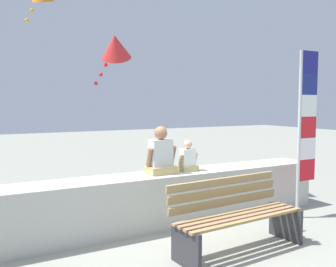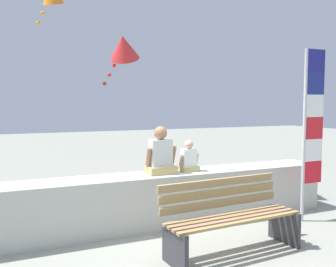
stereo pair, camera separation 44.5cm
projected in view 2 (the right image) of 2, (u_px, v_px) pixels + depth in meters
ground_plane at (189, 246)px, 4.78m from camera, size 40.00×40.00×0.00m
seawall_ledge at (161, 199)px, 5.59m from camera, size 5.68×0.64×0.79m
park_bench at (230, 218)px, 4.56m from camera, size 1.80×0.72×0.88m
person_adult at (160, 155)px, 5.54m from camera, size 0.47×0.34×0.71m
person_child at (189, 159)px, 5.74m from camera, size 0.31×0.23×0.48m
flag_banner at (311, 124)px, 5.72m from camera, size 0.40×0.05×2.67m
kite_red at (123, 48)px, 7.34m from camera, size 0.89×0.94×1.10m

